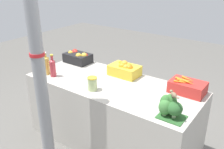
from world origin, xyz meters
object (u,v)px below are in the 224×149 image
at_px(carrot_crate, 187,87).
at_px(juice_bottle_golden, 46,65).
at_px(broccoli_pile, 169,106).
at_px(sparrow_bird, 174,94).
at_px(juice_bottle_ruby, 53,67).
at_px(orange_crate, 125,69).
at_px(pickle_jar, 92,84).
at_px(apple_crate, 78,57).
at_px(support_pole, 39,66).
at_px(juice_bottle_cloudy, 40,64).

xyz_separation_m(carrot_crate, juice_bottle_golden, (-1.50, -0.50, 0.05)).
distance_m(broccoli_pile, sparrow_bird, 0.12).
bearing_deg(juice_bottle_golden, broccoli_pile, 0.12).
bearing_deg(juice_bottle_ruby, orange_crate, 37.70).
height_order(broccoli_pile, pickle_jar, broccoli_pile).
distance_m(apple_crate, juice_bottle_ruby, 0.51).
distance_m(carrot_crate, broccoli_pile, 0.50).
height_order(orange_crate, juice_bottle_golden, juice_bottle_golden).
distance_m(orange_crate, juice_bottle_golden, 0.91).
height_order(broccoli_pile, juice_bottle_ruby, juice_bottle_ruby).
bearing_deg(orange_crate, pickle_jar, -97.05).
bearing_deg(support_pole, juice_bottle_ruby, 128.31).
xyz_separation_m(support_pole, pickle_jar, (0.23, 0.45, -0.28)).
relative_size(carrot_crate, juice_bottle_cloudy, 1.34).
relative_size(juice_bottle_golden, sparrow_bird, 2.33).
relative_size(support_pole, carrot_crate, 6.54).
bearing_deg(orange_crate, sparrow_bird, -32.65).
bearing_deg(orange_crate, juice_bottle_golden, -146.73).
bearing_deg(carrot_crate, juice_bottle_ruby, -160.17).
bearing_deg(sparrow_bird, orange_crate, 5.25).
relative_size(carrot_crate, juice_bottle_golden, 1.27).
height_order(support_pole, orange_crate, support_pole).
bearing_deg(broccoli_pile, juice_bottle_ruby, -179.87).
bearing_deg(apple_crate, juice_bottle_ruby, -80.24).
height_order(juice_bottle_ruby, sparrow_bird, juice_bottle_ruby).
bearing_deg(support_pole, sparrow_bird, 22.45).
xyz_separation_m(carrot_crate, pickle_jar, (-0.80, -0.50, 0.01)).
bearing_deg(juice_bottle_golden, support_pole, -43.76).
distance_m(apple_crate, orange_crate, 0.73).
xyz_separation_m(juice_bottle_golden, juice_bottle_ruby, (0.12, -0.00, -0.00)).
distance_m(juice_bottle_cloudy, sparrow_bird, 1.66).
relative_size(juice_bottle_ruby, sparrow_bird, 2.29).
height_order(juice_bottle_ruby, pickle_jar, juice_bottle_ruby).
xyz_separation_m(broccoli_pile, juice_bottle_golden, (-1.53, -0.00, 0.02)).
height_order(apple_crate, juice_bottle_golden, juice_bottle_golden).
xyz_separation_m(broccoli_pile, pickle_jar, (-0.83, -0.01, -0.02)).
height_order(support_pole, sparrow_bird, support_pole).
bearing_deg(broccoli_pile, support_pole, -156.57).
distance_m(apple_crate, carrot_crate, 1.47).
distance_m(apple_crate, juice_bottle_golden, 0.50).
xyz_separation_m(support_pole, carrot_crate, (1.02, 0.95, -0.29)).
bearing_deg(support_pole, orange_crate, 73.11).
xyz_separation_m(juice_bottle_cloudy, sparrow_bird, (1.66, -0.01, 0.11)).
distance_m(juice_bottle_cloudy, juice_bottle_golden, 0.11).
bearing_deg(support_pole, juice_bottle_cloudy, 142.04).
relative_size(juice_bottle_golden, juice_bottle_ruby, 1.02).
height_order(support_pole, juice_bottle_ruby, support_pole).
relative_size(apple_crate, juice_bottle_golden, 1.27).
xyz_separation_m(support_pole, broccoli_pile, (1.05, 0.46, -0.26)).
bearing_deg(sparrow_bird, apple_crate, 19.44).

